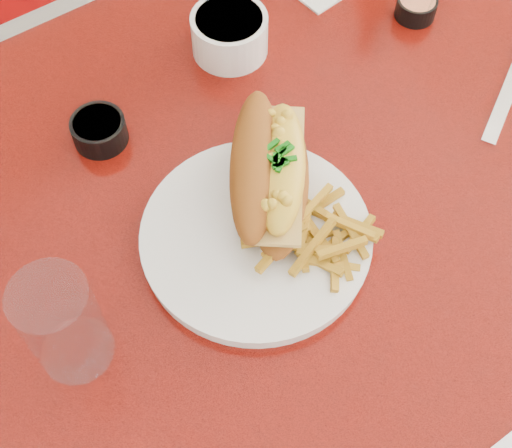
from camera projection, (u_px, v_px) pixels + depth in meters
ground at (308, 353)px, 1.55m from camera, size 8.00×8.00×0.00m
diner_table at (335, 201)px, 1.03m from camera, size 1.23×0.83×0.77m
booth_bench_far at (106, 35)px, 1.65m from camera, size 1.20×0.51×0.90m
dinner_plate at (256, 238)px, 0.80m from camera, size 0.31×0.31×0.02m
mac_hoagie at (270, 171)px, 0.79m from camera, size 0.20×0.22×0.09m
fries_pile at (314, 234)px, 0.77m from camera, size 0.13×0.12×0.03m
fork at (275, 182)px, 0.83m from camera, size 0.03×0.13×0.00m
gravy_ramekin at (230, 33)px, 0.93m from camera, size 0.13×0.13×0.06m
sauce_cup_left at (99, 130)px, 0.87m from camera, size 0.07×0.07×0.03m
sauce_cup_right at (416, 7)px, 0.98m from camera, size 0.07×0.07×0.03m
water_tumbler at (63, 325)px, 0.68m from camera, size 0.10×0.10×0.13m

